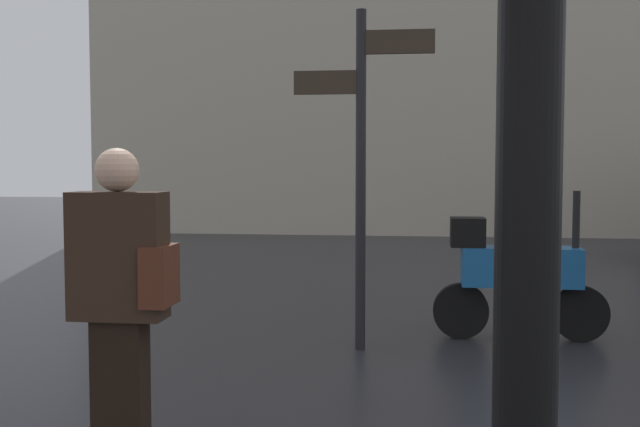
# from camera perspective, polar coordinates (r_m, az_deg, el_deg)

# --- Properties ---
(pedestrian_with_bag) EXTENTS (0.47, 0.24, 1.53)m
(pedestrian_with_bag) POSITION_cam_1_polar(r_m,az_deg,el_deg) (3.69, -14.49, -5.55)
(pedestrian_with_bag) COLOR black
(pedestrian_with_bag) RESTS_ON ground
(parked_scooter) EXTENTS (1.42, 0.32, 1.23)m
(parked_scooter) POSITION_cam_1_polar(r_m,az_deg,el_deg) (6.52, 14.30, -4.31)
(parked_scooter) COLOR black
(parked_scooter) RESTS_ON ground
(street_signpost) EXTENTS (1.08, 0.08, 2.63)m
(street_signpost) POSITION_cam_1_polar(r_m,az_deg,el_deg) (5.93, 3.11, 5.19)
(street_signpost) COLOR black
(street_signpost) RESTS_ON ground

